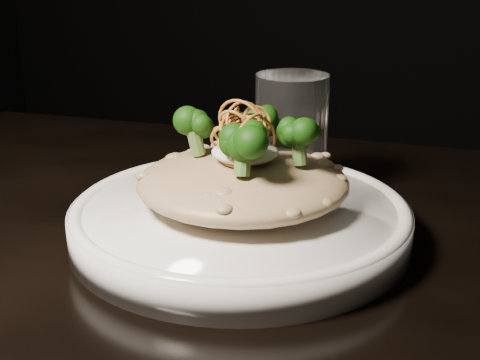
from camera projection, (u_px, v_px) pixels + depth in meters
plate at (240, 222)px, 0.59m from camera, size 0.30×0.30×0.03m
risotto at (243, 182)px, 0.58m from camera, size 0.19×0.19×0.04m
broccoli at (242, 129)px, 0.57m from camera, size 0.15×0.15×0.05m
cheese at (245, 152)px, 0.57m from camera, size 0.06×0.06×0.02m
shallots at (240, 124)px, 0.56m from camera, size 0.05×0.05×0.03m
drinking_glass at (291, 138)px, 0.67m from camera, size 0.09×0.09×0.13m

